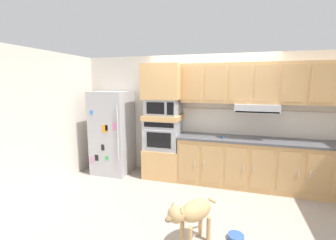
{
  "coord_description": "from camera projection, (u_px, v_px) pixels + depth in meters",
  "views": [
    {
      "loc": [
        0.45,
        -3.59,
        1.93
      ],
      "look_at": [
        -0.69,
        0.37,
        1.26
      ],
      "focal_mm": 24.26,
      "sensor_mm": 36.0,
      "label": 1
    }
  ],
  "objects": [
    {
      "name": "ground_plane",
      "position": [
        201.0,
        199.0,
        3.84
      ],
      "size": [
        9.6,
        9.6,
        0.0
      ],
      "primitive_type": "plane",
      "color": "#9E9389"
    },
    {
      "name": "side_panel_left",
      "position": [
        59.0,
        119.0,
        4.41
      ],
      "size": [
        0.12,
        7.1,
        2.5
      ],
      "primitive_type": "cube",
      "color": "beige",
      "rests_on": "ground"
    },
    {
      "name": "countertop_slab",
      "position": [
        262.0,
        140.0,
        4.14
      ],
      "size": [
        3.07,
        0.64,
        0.04
      ],
      "primitive_type": "cube",
      "color": "#4C4C51",
      "rests_on": "lower_cabinet_run"
    },
    {
      "name": "dog",
      "position": [
        192.0,
        213.0,
        2.66
      ],
      "size": [
        0.53,
        0.7,
        0.62
      ],
      "rotation": [
        0.0,
        0.0,
        -2.19
      ],
      "color": "tan",
      "rests_on": "ground"
    },
    {
      "name": "built_in_oven",
      "position": [
        163.0,
        134.0,
        4.65
      ],
      "size": [
        0.7,
        0.62,
        0.6
      ],
      "color": "#A8AAAF",
      "rests_on": "oven_base_cabinet"
    },
    {
      "name": "oven_base_cabinet",
      "position": [
        163.0,
        162.0,
        4.75
      ],
      "size": [
        0.74,
        0.62,
        0.6
      ],
      "primitive_type": "cube",
      "color": "tan",
      "rests_on": "ground"
    },
    {
      "name": "backsplash_panel",
      "position": [
        261.0,
        123.0,
        4.36
      ],
      "size": [
        3.07,
        0.02,
        0.5
      ],
      "primitive_type": "cube",
      "color": "silver",
      "rests_on": "countertop_slab"
    },
    {
      "name": "back_kitchen_wall",
      "position": [
        210.0,
        116.0,
        4.69
      ],
      "size": [
        6.2,
        0.12,
        2.5
      ],
      "primitive_type": "cube",
      "color": "beige",
      "rests_on": "ground"
    },
    {
      "name": "dog_food_bowl",
      "position": [
        236.0,
        237.0,
        2.84
      ],
      "size": [
        0.2,
        0.2,
        0.06
      ],
      "color": "#3359A5",
      "rests_on": "ground"
    },
    {
      "name": "upper_cabinet_with_hood",
      "position": [
        264.0,
        85.0,
        4.09
      ],
      "size": [
        3.03,
        0.48,
        0.88
      ],
      "color": "tan",
      "rests_on": "backsplash_panel"
    },
    {
      "name": "appliance_mid_shelf",
      "position": [
        163.0,
        117.0,
        4.6
      ],
      "size": [
        0.74,
        0.62,
        0.1
      ],
      "primitive_type": "cube",
      "color": "tan",
      "rests_on": "built_in_oven"
    },
    {
      "name": "appliance_upper_cabinet",
      "position": [
        163.0,
        82.0,
        4.48
      ],
      "size": [
        0.74,
        0.62,
        0.68
      ],
      "primitive_type": "cube",
      "color": "tan",
      "rests_on": "microwave"
    },
    {
      "name": "refrigerator",
      "position": [
        113.0,
        132.0,
        4.9
      ],
      "size": [
        0.76,
        0.73,
        1.76
      ],
      "color": "#ADADB2",
      "rests_on": "ground"
    },
    {
      "name": "screwdriver",
      "position": [
        223.0,
        137.0,
        4.23
      ],
      "size": [
        0.16,
        0.15,
        0.03
      ],
      "color": "blue",
      "rests_on": "countertop_slab"
    },
    {
      "name": "microwave",
      "position": [
        163.0,
        107.0,
        4.56
      ],
      "size": [
        0.64,
        0.54,
        0.32
      ],
      "color": "#A8AAAF",
      "rests_on": "appliance_mid_shelf"
    },
    {
      "name": "lower_cabinet_run",
      "position": [
        260.0,
        164.0,
        4.21
      ],
      "size": [
        3.03,
        0.63,
        0.88
      ],
      "color": "tan",
      "rests_on": "ground"
    }
  ]
}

